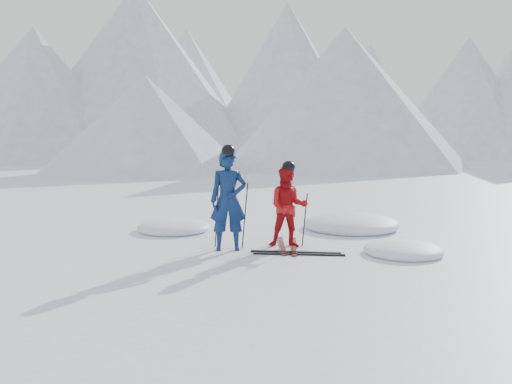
% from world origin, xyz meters
% --- Properties ---
extents(ground, '(160.00, 160.00, 0.00)m').
position_xyz_m(ground, '(0.00, 0.00, 0.00)').
color(ground, white).
rests_on(ground, ground).
extents(mountain_range, '(106.15, 62.94, 15.53)m').
position_xyz_m(mountain_range, '(5.71, 35.31, 6.72)').
color(mountain_range, '#B2BCD1').
rests_on(mountain_range, ground).
extents(skier_blue, '(0.82, 0.69, 1.93)m').
position_xyz_m(skier_blue, '(-2.36, 0.12, 0.96)').
color(skier_blue, '#0C214D').
rests_on(skier_blue, ground).
extents(skier_red, '(0.91, 0.80, 1.60)m').
position_xyz_m(skier_red, '(-1.33, 0.73, 0.80)').
color(skier_red, '#B00E11').
rests_on(skier_red, ground).
extents(pole_blue_left, '(0.13, 0.09, 1.28)m').
position_xyz_m(pole_blue_left, '(-2.66, 0.27, 0.64)').
color(pole_blue_left, black).
rests_on(pole_blue_left, ground).
extents(pole_blue_right, '(0.13, 0.08, 1.28)m').
position_xyz_m(pole_blue_right, '(-2.11, 0.37, 0.64)').
color(pole_blue_right, black).
rests_on(pole_blue_right, ground).
extents(pole_red_left, '(0.11, 0.09, 1.07)m').
position_xyz_m(pole_red_left, '(-1.63, 0.98, 0.53)').
color(pole_red_left, black).
rests_on(pole_red_left, ground).
extents(pole_red_right, '(0.11, 0.08, 1.07)m').
position_xyz_m(pole_red_right, '(-1.03, 0.88, 0.53)').
color(pole_red_right, black).
rests_on(pole_red_right, ground).
extents(ski_worn_left, '(0.61, 1.65, 0.03)m').
position_xyz_m(ski_worn_left, '(-1.45, 0.73, 0.01)').
color(ski_worn_left, black).
rests_on(ski_worn_left, ground).
extents(ski_worn_right, '(0.49, 1.67, 0.03)m').
position_xyz_m(ski_worn_right, '(-1.21, 0.73, 0.01)').
color(ski_worn_right, black).
rests_on(ski_worn_right, ground).
extents(ski_loose_a, '(1.69, 0.39, 0.03)m').
position_xyz_m(ski_loose_a, '(-1.06, 0.24, 0.01)').
color(ski_loose_a, black).
rests_on(ski_loose_a, ground).
extents(ski_loose_b, '(1.68, 0.45, 0.03)m').
position_xyz_m(ski_loose_b, '(-0.96, 0.09, 0.01)').
color(ski_loose_b, black).
rests_on(ski_loose_b, ground).
extents(snow_lumps, '(9.79, 5.16, 0.49)m').
position_xyz_m(snow_lumps, '(-0.55, 2.09, 0.00)').
color(snow_lumps, white).
rests_on(snow_lumps, ground).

